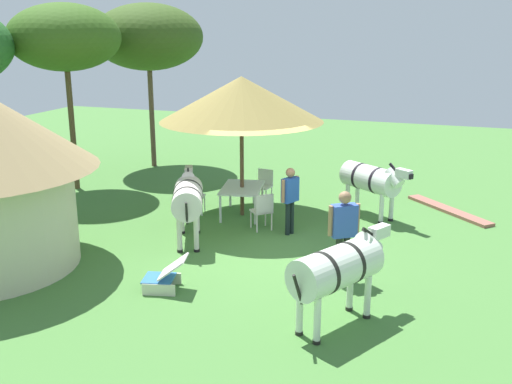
{
  "coord_description": "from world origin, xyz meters",
  "views": [
    {
      "loc": [
        -11.71,
        -3.87,
        4.73
      ],
      "look_at": [
        0.64,
        0.42,
        1.0
      ],
      "focal_mm": 41.65,
      "sensor_mm": 36.0,
      "label": 1
    }
  ],
  "objects_px": {
    "guest_beside_umbrella": "(290,195)",
    "standing_watcher": "(344,227)",
    "shade_umbrella": "(241,99)",
    "acacia_tree_behind_hut": "(65,38)",
    "striped_lounge_chair": "(165,277)",
    "zebra_by_umbrella": "(372,180)",
    "patio_dining_table": "(242,190)",
    "zebra_toward_hut": "(188,198)",
    "patio_chair_near_hut": "(264,184)",
    "zebra_nearest_camera": "(338,268)",
    "acacia_tree_far_lawn": "(148,37)",
    "patio_chair_west_end": "(263,209)",
    "patio_chair_east_end": "(193,194)"
  },
  "relations": [
    {
      "from": "guest_beside_umbrella",
      "to": "standing_watcher",
      "type": "xyz_separation_m",
      "value": [
        -2.12,
        -1.65,
        0.1
      ]
    },
    {
      "from": "shade_umbrella",
      "to": "acacia_tree_behind_hut",
      "type": "relative_size",
      "value": 0.76
    },
    {
      "from": "guest_beside_umbrella",
      "to": "striped_lounge_chair",
      "type": "xyz_separation_m",
      "value": [
        -3.64,
        1.33,
        -0.69
      ]
    },
    {
      "from": "guest_beside_umbrella",
      "to": "acacia_tree_behind_hut",
      "type": "xyz_separation_m",
      "value": [
        1.75,
        7.06,
        3.39
      ]
    },
    {
      "from": "shade_umbrella",
      "to": "zebra_by_umbrella",
      "type": "xyz_separation_m",
      "value": [
        0.93,
        -3.11,
        -1.99
      ]
    },
    {
      "from": "guest_beside_umbrella",
      "to": "patio_dining_table",
      "type": "bearing_deg",
      "value": 81.47
    },
    {
      "from": "zebra_toward_hut",
      "to": "acacia_tree_behind_hut",
      "type": "distance_m",
      "value": 6.74
    },
    {
      "from": "patio_chair_near_hut",
      "to": "zebra_nearest_camera",
      "type": "height_order",
      "value": "zebra_nearest_camera"
    },
    {
      "from": "striped_lounge_chair",
      "to": "zebra_nearest_camera",
      "type": "height_order",
      "value": "zebra_nearest_camera"
    },
    {
      "from": "standing_watcher",
      "to": "acacia_tree_far_lawn",
      "type": "bearing_deg",
      "value": 103.85
    },
    {
      "from": "shade_umbrella",
      "to": "zebra_by_umbrella",
      "type": "bearing_deg",
      "value": -73.31
    },
    {
      "from": "zebra_by_umbrella",
      "to": "acacia_tree_far_lawn",
      "type": "xyz_separation_m",
      "value": [
        3.15,
        7.87,
        3.32
      ]
    },
    {
      "from": "shade_umbrella",
      "to": "striped_lounge_chair",
      "type": "bearing_deg",
      "value": -177.44
    },
    {
      "from": "zebra_nearest_camera",
      "to": "standing_watcher",
      "type": "bearing_deg",
      "value": 127.01
    },
    {
      "from": "guest_beside_umbrella",
      "to": "zebra_toward_hut",
      "type": "xyz_separation_m",
      "value": [
        -1.2,
        2.0,
        0.07
      ]
    },
    {
      "from": "patio_chair_west_end",
      "to": "standing_watcher",
      "type": "xyz_separation_m",
      "value": [
        -2.16,
        -2.32,
        0.53
      ]
    },
    {
      "from": "patio_dining_table",
      "to": "acacia_tree_far_lawn",
      "type": "height_order",
      "value": "acacia_tree_far_lawn"
    },
    {
      "from": "shade_umbrella",
      "to": "patio_dining_table",
      "type": "distance_m",
      "value": 2.29
    },
    {
      "from": "acacia_tree_far_lawn",
      "to": "patio_dining_table",
      "type": "bearing_deg",
      "value": -130.67
    },
    {
      "from": "patio_chair_east_end",
      "to": "zebra_toward_hut",
      "type": "relative_size",
      "value": 0.43
    },
    {
      "from": "patio_dining_table",
      "to": "patio_chair_east_end",
      "type": "bearing_deg",
      "value": 103.0
    },
    {
      "from": "standing_watcher",
      "to": "patio_dining_table",
      "type": "bearing_deg",
      "value": 101.81
    },
    {
      "from": "patio_chair_near_hut",
      "to": "guest_beside_umbrella",
      "type": "height_order",
      "value": "guest_beside_umbrella"
    },
    {
      "from": "patio_chair_near_hut",
      "to": "acacia_tree_behind_hut",
      "type": "xyz_separation_m",
      "value": [
        -0.49,
        5.69,
        3.82
      ]
    },
    {
      "from": "shade_umbrella",
      "to": "acacia_tree_behind_hut",
      "type": "height_order",
      "value": "acacia_tree_behind_hut"
    },
    {
      "from": "zebra_nearest_camera",
      "to": "patio_chair_east_end",
      "type": "bearing_deg",
      "value": 164.18
    },
    {
      "from": "standing_watcher",
      "to": "acacia_tree_far_lawn",
      "type": "distance_m",
      "value": 11.19
    },
    {
      "from": "shade_umbrella",
      "to": "patio_chair_west_end",
      "type": "xyz_separation_m",
      "value": [
        -0.94,
        -0.87,
        -2.43
      ]
    },
    {
      "from": "shade_umbrella",
      "to": "patio_chair_near_hut",
      "type": "distance_m",
      "value": 2.75
    },
    {
      "from": "zebra_nearest_camera",
      "to": "zebra_by_umbrella",
      "type": "xyz_separation_m",
      "value": [
        5.83,
        0.34,
        -0.03
      ]
    },
    {
      "from": "patio_chair_west_end",
      "to": "guest_beside_umbrella",
      "type": "distance_m",
      "value": 0.8
    },
    {
      "from": "acacia_tree_far_lawn",
      "to": "patio_chair_west_end",
      "type": "bearing_deg",
      "value": -131.77
    },
    {
      "from": "patio_chair_east_end",
      "to": "acacia_tree_behind_hut",
      "type": "relative_size",
      "value": 0.17
    },
    {
      "from": "shade_umbrella",
      "to": "patio_chair_west_end",
      "type": "distance_m",
      "value": 2.75
    },
    {
      "from": "striped_lounge_chair",
      "to": "zebra_toward_hut",
      "type": "bearing_deg",
      "value": 1.41
    },
    {
      "from": "patio_dining_table",
      "to": "acacia_tree_far_lawn",
      "type": "bearing_deg",
      "value": 49.33
    },
    {
      "from": "shade_umbrella",
      "to": "striped_lounge_chair",
      "type": "distance_m",
      "value": 5.35
    },
    {
      "from": "zebra_nearest_camera",
      "to": "acacia_tree_far_lawn",
      "type": "bearing_deg",
      "value": 161.06
    },
    {
      "from": "shade_umbrella",
      "to": "patio_chair_east_end",
      "type": "bearing_deg",
      "value": 103.0
    },
    {
      "from": "zebra_by_umbrella",
      "to": "acacia_tree_far_lawn",
      "type": "bearing_deg",
      "value": -76.93
    },
    {
      "from": "patio_chair_near_hut",
      "to": "zebra_toward_hut",
      "type": "relative_size",
      "value": 0.43
    },
    {
      "from": "standing_watcher",
      "to": "shade_umbrella",
      "type": "bearing_deg",
      "value": 101.81
    },
    {
      "from": "patio_chair_west_end",
      "to": "striped_lounge_chair",
      "type": "relative_size",
      "value": 1.0
    },
    {
      "from": "zebra_nearest_camera",
      "to": "shade_umbrella",
      "type": "bearing_deg",
      "value": 153.83
    },
    {
      "from": "standing_watcher",
      "to": "zebra_toward_hut",
      "type": "bearing_deg",
      "value": 131.88
    },
    {
      "from": "zebra_nearest_camera",
      "to": "acacia_tree_far_lawn",
      "type": "xyz_separation_m",
      "value": [
        8.98,
        8.21,
        3.29
      ]
    },
    {
      "from": "patio_dining_table",
      "to": "standing_watcher",
      "type": "height_order",
      "value": "standing_watcher"
    },
    {
      "from": "guest_beside_umbrella",
      "to": "striped_lounge_chair",
      "type": "distance_m",
      "value": 3.94
    },
    {
      "from": "zebra_toward_hut",
      "to": "patio_dining_table",
      "type": "bearing_deg",
      "value": 54.44
    },
    {
      "from": "acacia_tree_far_lawn",
      "to": "acacia_tree_behind_hut",
      "type": "bearing_deg",
      "value": 166.92
    }
  ]
}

